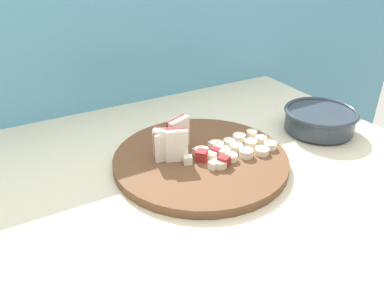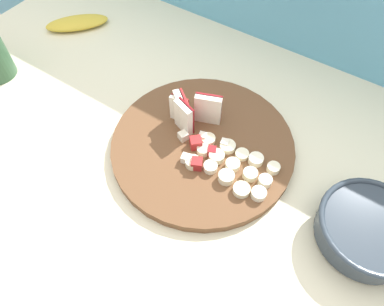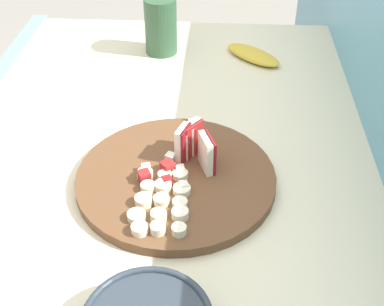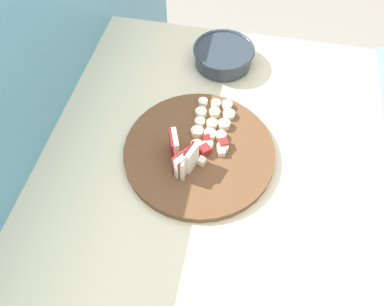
{
  "view_description": "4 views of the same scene",
  "coord_description": "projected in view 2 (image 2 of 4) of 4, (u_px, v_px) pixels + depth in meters",
  "views": [
    {
      "loc": [
        -0.22,
        -0.51,
        1.35
      ],
      "look_at": [
        0.1,
        0.06,
        0.96
      ],
      "focal_mm": 35.83,
      "sensor_mm": 36.0,
      "label": 1
    },
    {
      "loc": [
        0.32,
        -0.29,
        1.49
      ],
      "look_at": [
        0.12,
        0.01,
        0.97
      ],
      "focal_mm": 32.45,
      "sensor_mm": 36.0,
      "label": 2
    },
    {
      "loc": [
        0.8,
        0.12,
        1.54
      ],
      "look_at": [
        0.12,
        0.08,
        1.01
      ],
      "focal_mm": 48.42,
      "sensor_mm": 36.0,
      "label": 3
    },
    {
      "loc": [
        -0.37,
        -0.03,
        1.67
      ],
      "look_at": [
        0.08,
        0.06,
        0.99
      ],
      "focal_mm": 35.15,
      "sensor_mm": 36.0,
      "label": 4
    }
  ],
  "objects": [
    {
      "name": "apple_wedge_fan",
      "position": [
        189.0,
        111.0,
        0.66
      ],
      "size": [
        0.09,
        0.07,
        0.07
      ],
      "color": "#A32323",
      "rests_on": "cutting_board"
    },
    {
      "name": "ground",
      "position": [
        167.0,
        275.0,
        1.45
      ],
      "size": [
        10.0,
        10.0,
        0.0
      ],
      "primitive_type": "plane",
      "color": "gray"
    },
    {
      "name": "banana_slice_rows",
      "position": [
        233.0,
        166.0,
        0.62
      ],
      "size": [
        0.16,
        0.1,
        0.02
      ],
      "color": "beige",
      "rests_on": "cutting_board"
    },
    {
      "name": "banana_peel",
      "position": [
        77.0,
        23.0,
        0.89
      ],
      "size": [
        0.15,
        0.16,
        0.02
      ],
      "primitive_type": "ellipsoid",
      "rotation": [
        0.0,
        0.0,
        3.97
      ],
      "color": "gold",
      "rests_on": "tiled_countertop"
    },
    {
      "name": "cutting_board",
      "position": [
        203.0,
        145.0,
        0.67
      ],
      "size": [
        0.35,
        0.35,
        0.02
      ],
      "primitive_type": "cylinder",
      "color": "brown",
      "rests_on": "tiled_countertop"
    },
    {
      "name": "apple_dice_pile",
      "position": [
        199.0,
        148.0,
        0.64
      ],
      "size": [
        0.09,
        0.09,
        0.02
      ],
      "color": "white",
      "rests_on": "cutting_board"
    },
    {
      "name": "tiled_countertop",
      "position": [
        158.0,
        232.0,
        1.07
      ],
      "size": [
        1.15,
        0.83,
        0.95
      ],
      "color": "beige",
      "rests_on": "ground"
    },
    {
      "name": "tile_backsplash",
      "position": [
        234.0,
        105.0,
        1.13
      ],
      "size": [
        2.4,
        0.04,
        1.3
      ],
      "primitive_type": "cube",
      "color": "#5BA3C1",
      "rests_on": "ground"
    },
    {
      "name": "ceramic_bowl",
      "position": [
        369.0,
        230.0,
        0.55
      ],
      "size": [
        0.17,
        0.17,
        0.05
      ],
      "color": "#2D3842",
      "rests_on": "tiled_countertop"
    }
  ]
}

